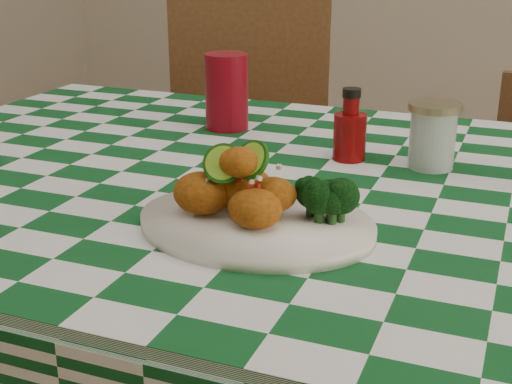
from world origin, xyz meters
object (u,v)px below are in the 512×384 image
at_px(wooden_chair_left, 248,181).
at_px(fried_chicken_pile, 242,182).
at_px(plate, 256,224).
at_px(mason_jar, 433,136).
at_px(red_tumbler, 227,92).
at_px(ketchup_bottle, 350,124).

bearing_deg(wooden_chair_left, fried_chicken_pile, -88.74).
distance_m(plate, wooden_chair_left, 1.04).
bearing_deg(wooden_chair_left, mason_jar, -65.11).
distance_m(plate, fried_chicken_pile, 0.06).
height_order(red_tumbler, ketchup_bottle, red_tumbler).
relative_size(fried_chicken_pile, red_tumbler, 0.99).
height_order(fried_chicken_pile, ketchup_bottle, ketchup_bottle).
bearing_deg(red_tumbler, plate, -62.09).
height_order(ketchup_bottle, wooden_chair_left, wooden_chair_left).
distance_m(fried_chicken_pile, red_tumbler, 0.52).
bearing_deg(wooden_chair_left, ketchup_bottle, -73.59).
xyz_separation_m(mason_jar, wooden_chair_left, (-0.56, 0.55, -0.33)).
bearing_deg(wooden_chair_left, red_tumbler, -93.46).
xyz_separation_m(plate, ketchup_bottle, (0.04, 0.36, 0.05)).
relative_size(fried_chicken_pile, mason_jar, 1.35).
bearing_deg(plate, red_tumbler, 117.91).
bearing_deg(ketchup_bottle, mason_jar, 2.78).
bearing_deg(mason_jar, plate, -115.83).
bearing_deg(ketchup_bottle, wooden_chair_left, 126.98).
bearing_deg(red_tumbler, ketchup_bottle, -21.98).
bearing_deg(ketchup_bottle, plate, -95.64).
bearing_deg(plate, ketchup_bottle, 84.36).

